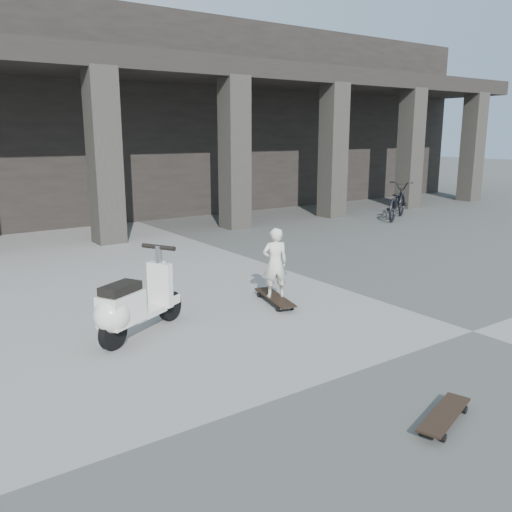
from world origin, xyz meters
TOP-DOWN VIEW (x-y plane):
  - ground at (0.00, 0.00)m, footprint 90.00×90.00m
  - colonnade at (-0.00, 13.77)m, footprint 28.00×8.82m
  - longboard at (-1.41, 2.46)m, footprint 0.51×1.11m
  - skateboard_spare at (-2.28, -1.22)m, footprint 0.88×0.47m
  - child at (-1.41, 2.46)m, footprint 0.45×0.38m
  - scooter at (-3.81, 2.28)m, footprint 1.45×0.91m
  - bicycle at (6.62, 6.99)m, footprint 2.14×1.64m

SIDE VIEW (x-z plane):
  - ground at x=0.00m, z-range 0.00..0.00m
  - skateboard_spare at x=-2.28m, z-range 0.03..0.13m
  - longboard at x=-1.41m, z-range 0.03..0.14m
  - scooter at x=-3.81m, z-range -0.12..0.99m
  - bicycle at x=6.62m, z-range 0.00..1.08m
  - child at x=-1.41m, z-range 0.11..1.17m
  - colonnade at x=0.00m, z-range 0.03..6.03m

